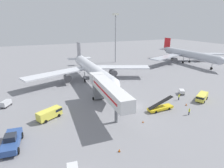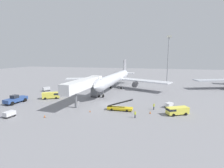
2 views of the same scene
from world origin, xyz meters
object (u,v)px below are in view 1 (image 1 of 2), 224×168
object	(u,v)px
service_van_outer_right	(50,113)
baggage_cart_mid_left	(182,92)
airplane_at_gate	(91,69)
ground_crew_worker_midground	(189,111)
jet_bridge	(107,89)
ground_crew_worker_foreground	(179,97)
baggage_cart_near_center	(6,103)
safety_cone_charlie	(186,104)
apron_light_mast	(116,29)
airplane_background	(188,54)
safety_cone_alpha	(119,150)
belt_loader_truck	(160,107)
safety_cone_bravo	(143,122)
service_van_rear_right	(202,97)
pushback_tug	(11,141)

from	to	relation	value
service_van_outer_right	baggage_cart_mid_left	bearing A→B (deg)	-1.20
airplane_at_gate	ground_crew_worker_midground	bearing A→B (deg)	-69.19
jet_bridge	ground_crew_worker_foreground	distance (m)	20.74
baggage_cart_near_center	ground_crew_worker_midground	bearing A→B (deg)	-29.76
airplane_at_gate	safety_cone_charlie	xyz separation A→B (m)	(15.63, -28.74, -4.38)
airplane_at_gate	apron_light_mast	xyz separation A→B (m)	(21.93, 26.85, 12.30)
airplane_at_gate	airplane_background	bearing A→B (deg)	10.23
safety_cone_charlie	airplane_background	distance (m)	55.10
jet_bridge	apron_light_mast	bearing A→B (deg)	62.75
safety_cone_charlie	safety_cone_alpha	bearing A→B (deg)	-159.16
ground_crew_worker_foreground	baggage_cart_near_center	bearing A→B (deg)	161.14
ground_crew_worker_foreground	apron_light_mast	xyz separation A→B (m)	(5.54, 52.11, 16.06)
jet_bridge	service_van_outer_right	distance (m)	13.54
service_van_outer_right	apron_light_mast	world-z (taller)	apron_light_mast
belt_loader_truck	safety_cone_bravo	world-z (taller)	belt_loader_truck
belt_loader_truck	baggage_cart_near_center	xyz separation A→B (m)	(-33.77, 17.33, 0.10)
safety_cone_charlie	ground_crew_worker_foreground	bearing A→B (deg)	77.70
service_van_outer_right	service_van_rear_right	distance (m)	38.81
belt_loader_truck	service_van_rear_right	size ratio (longest dim) A/B	1.19
safety_cone_alpha	ground_crew_worker_midground	bearing A→B (deg)	13.69
ground_crew_worker_midground	safety_cone_alpha	size ratio (longest dim) A/B	2.92
safety_cone_alpha	ground_crew_worker_foreground	bearing A→B (deg)	27.19
jet_bridge	safety_cone_alpha	size ratio (longest dim) A/B	36.49
airplane_at_gate	safety_cone_alpha	distance (m)	38.61
pushback_tug	baggage_cart_mid_left	world-z (taller)	pushback_tug
service_van_rear_right	safety_cone_charlie	size ratio (longest dim) A/B	9.38
service_van_outer_right	ground_crew_worker_foreground	size ratio (longest dim) A/B	3.34
ground_crew_worker_foreground	service_van_rear_right	bearing A→B (deg)	-27.04
safety_cone_bravo	airplane_background	distance (m)	67.89
baggage_cart_near_center	ground_crew_worker_midground	size ratio (longest dim) A/B	1.80
ground_crew_worker_midground	belt_loader_truck	bearing A→B (deg)	134.66
safety_cone_alpha	apron_light_mast	bearing A→B (deg)	65.37
airplane_background	service_van_rear_right	bearing A→B (deg)	-130.99
baggage_cart_near_center	apron_light_mast	distance (m)	62.93
safety_cone_charlie	ground_crew_worker_midground	bearing A→B (deg)	-128.89
jet_bridge	airplane_background	size ratio (longest dim) A/B	0.45
belt_loader_truck	service_van_rear_right	xyz separation A→B (m)	(13.84, 0.16, 0.31)
service_van_outer_right	safety_cone_bravo	world-z (taller)	service_van_outer_right
airplane_at_gate	service_van_rear_right	bearing A→B (deg)	-52.13
jet_bridge	service_van_rear_right	world-z (taller)	jet_bridge
pushback_tug	baggage_cart_near_center	size ratio (longest dim) A/B	2.36
safety_cone_alpha	service_van_rear_right	bearing A→B (deg)	18.06
ground_crew_worker_midground	apron_light_mast	world-z (taller)	apron_light_mast
airplane_at_gate	service_van_rear_right	xyz separation A→B (m)	(21.78, -28.01, -3.60)
baggage_cart_mid_left	ground_crew_worker_midground	distance (m)	13.13
pushback_tug	safety_cone_alpha	world-z (taller)	pushback_tug
belt_loader_truck	service_van_outer_right	xyz separation A→B (m)	(-24.42, 6.71, 0.44)
safety_cone_bravo	airplane_background	world-z (taller)	airplane_background
ground_crew_worker_midground	safety_cone_charlie	world-z (taller)	ground_crew_worker_midground
apron_light_mast	belt_loader_truck	bearing A→B (deg)	-104.26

